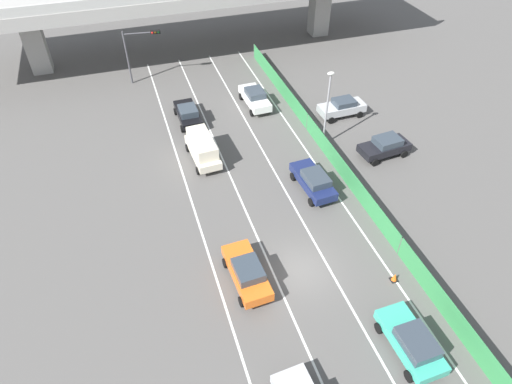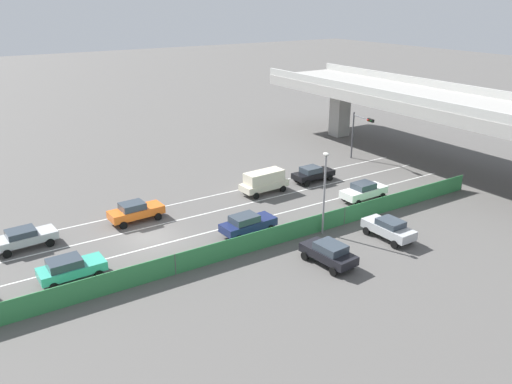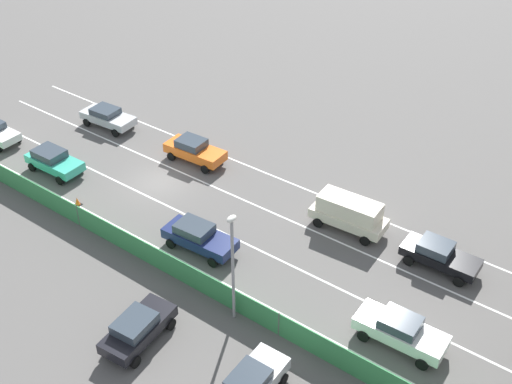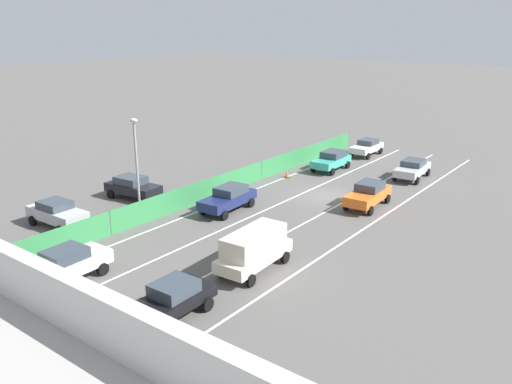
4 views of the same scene
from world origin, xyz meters
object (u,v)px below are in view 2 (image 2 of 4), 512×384
object	(u,v)px
car_sedan_white	(364,191)
car_sedan_black	(313,173)
car_taxi_orange	(135,211)
car_van_cream	(264,181)
parked_wagon_silver	(389,228)
street_lamp	(325,185)
car_sedan_navy	(247,223)
parked_sedan_dark	(329,252)
traffic_light	(360,128)
car_sedan_silver	(24,237)
car_taxi_teal	(70,268)
traffic_cone	(143,270)

from	to	relation	value
car_sedan_white	car_sedan_black	size ratio (longest dim) A/B	1.05
car_taxi_orange	car_van_cream	distance (m)	12.89
parked_wagon_silver	street_lamp	distance (m)	6.07
car_sedan_navy	parked_sedan_dark	world-z (taller)	car_sedan_navy
car_sedan_navy	traffic_light	bearing A→B (deg)	114.94
car_sedan_silver	traffic_light	xyz separation A→B (m)	(-2.79, 36.60, 3.00)
car_taxi_teal	car_sedan_black	size ratio (longest dim) A/B	0.97
car_taxi_teal	parked_wagon_silver	distance (m)	23.67
traffic_light	traffic_cone	size ratio (longest dim) A/B	9.46
traffic_light	parked_sedan_dark	bearing A→B (deg)	-47.77
car_sedan_black	parked_wagon_silver	bearing A→B (deg)	-13.87
car_taxi_orange	car_taxi_teal	world-z (taller)	car_taxi_orange
car_sedan_black	traffic_light	bearing A→B (deg)	107.49
car_sedan_silver	car_van_cream	bearing A→B (deg)	89.95
car_van_cream	car_sedan_white	xyz separation A→B (m)	(6.63, 6.75, -0.30)
car_sedan_navy	traffic_cone	world-z (taller)	car_sedan_navy
car_sedan_navy	car_sedan_black	distance (m)	14.13
traffic_cone	parked_sedan_dark	bearing A→B (deg)	62.94
parked_sedan_dark	traffic_light	distance (m)	25.72
traffic_light	street_lamp	world-z (taller)	street_lamp
car_taxi_teal	street_lamp	size ratio (longest dim) A/B	0.64
car_taxi_orange	car_sedan_black	world-z (taller)	car_taxi_orange
car_taxi_teal	street_lamp	bearing A→B (deg)	79.54
parked_wagon_silver	traffic_light	distance (m)	20.83
car_sedan_white	parked_sedan_dark	size ratio (longest dim) A/B	1.09
car_van_cream	traffic_light	distance (m)	15.38
parked_sedan_dark	street_lamp	world-z (taller)	street_lamp
car_sedan_navy	car_taxi_teal	world-z (taller)	car_sedan_navy
car_sedan_white	traffic_cone	bearing A→B (deg)	-85.33
car_taxi_orange	traffic_cone	distance (m)	9.13
car_sedan_white	traffic_cone	xyz separation A→B (m)	(1.83, -22.35, -0.67)
traffic_light	traffic_cone	distance (m)	32.70
car_sedan_navy	parked_sedan_dark	bearing A→B (deg)	16.89
car_van_cream	street_lamp	world-z (taller)	street_lamp
car_taxi_orange	car_sedan_white	bearing A→B (deg)	70.71
car_sedan_white	parked_sedan_dark	world-z (taller)	car_sedan_white
street_lamp	car_sedan_navy	bearing A→B (deg)	-121.56
parked_wagon_silver	car_sedan_silver	bearing A→B (deg)	-119.51
traffic_cone	car_sedan_white	bearing A→B (deg)	94.67
car_taxi_teal	parked_wagon_silver	size ratio (longest dim) A/B	1.00
car_taxi_orange	car_sedan_navy	distance (m)	9.83
car_sedan_black	street_lamp	world-z (taller)	street_lamp
car_sedan_black	parked_wagon_silver	xyz separation A→B (m)	(13.75, -3.40, 0.04)
car_taxi_teal	car_van_cream	bearing A→B (deg)	108.51
parked_sedan_dark	traffic_cone	xyz separation A→B (m)	(-5.91, -11.57, -0.66)
car_taxi_orange	car_sedan_white	size ratio (longest dim) A/B	0.98
car_van_cream	traffic_light	size ratio (longest dim) A/B	0.89
car_taxi_teal	car_sedan_black	distance (m)	26.84
car_sedan_black	car_taxi_orange	bearing A→B (deg)	-90.72
car_taxi_teal	car_sedan_white	xyz separation A→B (m)	(-0.07, 26.75, 0.01)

